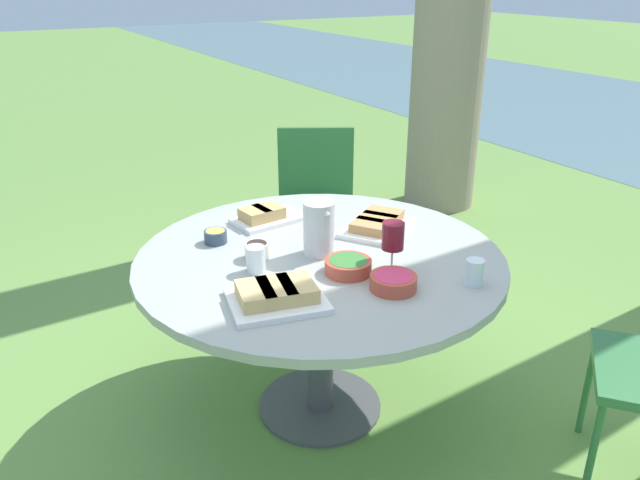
{
  "coord_description": "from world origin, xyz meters",
  "views": [
    {
      "loc": [
        1.88,
        -1.08,
        1.72
      ],
      "look_at": [
        0.0,
        0.0,
        0.78
      ],
      "focal_mm": 35.0,
      "sensor_mm": 36.0,
      "label": 1
    }
  ],
  "objects_px": {
    "water_pitcher": "(320,228)",
    "wine_glass": "(393,237)",
    "dining_table": "(320,276)",
    "chair_near_right": "(316,194)"
  },
  "relations": [
    {
      "from": "wine_glass",
      "to": "water_pitcher",
      "type": "bearing_deg",
      "value": -148.73
    },
    {
      "from": "water_pitcher",
      "to": "wine_glass",
      "type": "relative_size",
      "value": 1.14
    },
    {
      "from": "dining_table",
      "to": "chair_near_right",
      "type": "height_order",
      "value": "chair_near_right"
    },
    {
      "from": "water_pitcher",
      "to": "wine_glass",
      "type": "distance_m",
      "value": 0.3
    },
    {
      "from": "dining_table",
      "to": "wine_glass",
      "type": "relative_size",
      "value": 7.65
    },
    {
      "from": "chair_near_right",
      "to": "wine_glass",
      "type": "distance_m",
      "value": 1.44
    },
    {
      "from": "wine_glass",
      "to": "chair_near_right",
      "type": "bearing_deg",
      "value": 161.73
    },
    {
      "from": "water_pitcher",
      "to": "wine_glass",
      "type": "bearing_deg",
      "value": 31.27
    },
    {
      "from": "dining_table",
      "to": "chair_near_right",
      "type": "xyz_separation_m",
      "value": [
        -1.09,
        0.6,
        -0.1
      ]
    },
    {
      "from": "dining_table",
      "to": "chair_near_right",
      "type": "bearing_deg",
      "value": 151.24
    }
  ]
}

